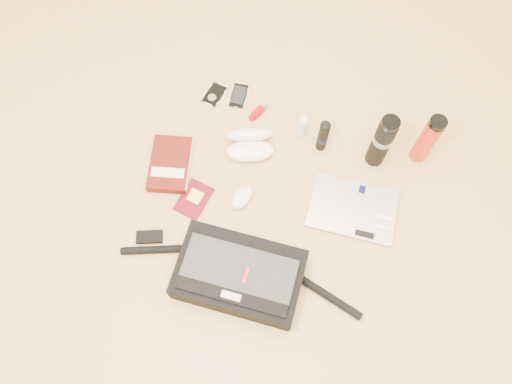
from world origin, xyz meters
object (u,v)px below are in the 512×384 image
at_px(messenger_bag, 239,275).
at_px(thermos_red, 428,139).
at_px(laptop, 353,209).
at_px(book, 171,164).
at_px(thermos_black, 382,141).

height_order(messenger_bag, thermos_red, thermos_red).
distance_m(messenger_bag, thermos_red, 0.82).
relative_size(laptop, thermos_red, 1.35).
bearing_deg(book, messenger_bag, -54.26).
bearing_deg(thermos_red, thermos_black, -153.60).
bearing_deg(messenger_bag, laptop, 47.03).
distance_m(messenger_bag, thermos_black, 0.68).
xyz_separation_m(laptop, thermos_black, (0.01, 0.23, 0.12)).
bearing_deg(book, laptop, -10.41).
bearing_deg(thermos_red, book, -155.59).
bearing_deg(book, thermos_black, 6.96).
bearing_deg(messenger_bag, book, 136.82).
relative_size(book, thermos_red, 1.04).
bearing_deg(thermos_black, laptop, -93.32).
bearing_deg(laptop, thermos_red, 55.19).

